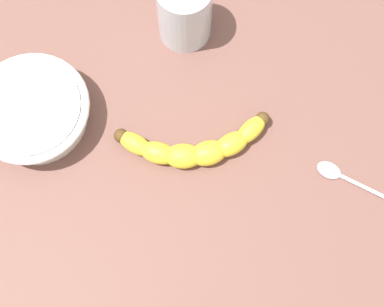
{
  "coord_description": "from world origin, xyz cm",
  "views": [
    {
      "loc": [
        16.03,
        -12.25,
        73.03
      ],
      "look_at": [
        -0.17,
        0.3,
        5.0
      ],
      "focal_mm": 46.63,
      "sensor_mm": 36.0,
      "label": 1
    }
  ],
  "objects": [
    {
      "name": "ceramic_bowl",
      "position": [
        -19.02,
        -14.13,
        6.02
      ],
      "size": [
        17.0,
        17.0,
        5.1
      ],
      "color": "white",
      "rests_on": "wooden_tabletop"
    },
    {
      "name": "wooden_tabletop",
      "position": [
        0.0,
        0.0,
        1.5
      ],
      "size": [
        120.0,
        120.0,
        3.0
      ],
      "primitive_type": "cube",
      "color": "brown",
      "rests_on": "ground"
    },
    {
      "name": "teaspoon",
      "position": [
        14.21,
        15.0,
        3.4
      ],
      "size": [
        10.78,
        6.0,
        0.8
      ],
      "rotation": [
        0.0,
        0.0,
        3.57
      ],
      "color": "silver",
      "rests_on": "wooden_tabletop"
    },
    {
      "name": "banana",
      "position": [
        -0.72,
        1.24,
        4.81
      ],
      "size": [
        13.8,
        20.29,
        3.62
      ],
      "rotation": [
        0.0,
        0.0,
        1.04
      ],
      "color": "yellow",
      "rests_on": "wooden_tabletop"
    },
    {
      "name": "smoothie_glass",
      "position": [
        -17.48,
        12.3,
        8.1
      ],
      "size": [
        8.18,
        8.18,
        10.96
      ],
      "color": "silver",
      "rests_on": "wooden_tabletop"
    }
  ]
}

